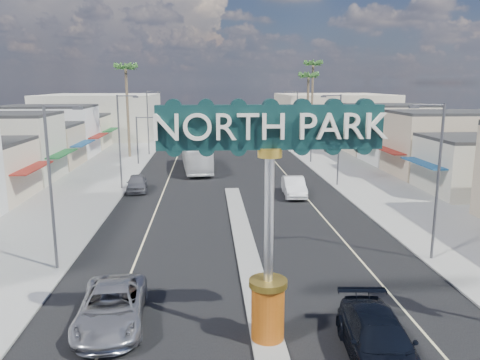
{
  "coord_description": "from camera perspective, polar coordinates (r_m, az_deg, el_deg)",
  "views": [
    {
      "loc": [
        -2.27,
        -14.78,
        10.07
      ],
      "look_at": [
        -0.33,
        12.91,
        4.3
      ],
      "focal_mm": 35.0,
      "sensor_mm": 36.0,
      "label": 1
    }
  ],
  "objects": [
    {
      "name": "suv_right",
      "position": [
        18.73,
        16.59,
        -18.29
      ],
      "size": [
        2.86,
        6.03,
        1.7
      ],
      "primitive_type": "imported",
      "rotation": [
        0.0,
        0.0,
        -0.08
      ],
      "color": "black",
      "rests_on": "ground"
    },
    {
      "name": "backdrop_far_right",
      "position": [
        93.2,
        11.2,
        7.79
      ],
      "size": [
        20.0,
        20.0,
        8.0
      ],
      "primitive_type": "cube",
      "color": "beige",
      "rests_on": "ground"
    },
    {
      "name": "road",
      "position": [
        45.95,
        -1.08,
        -0.91
      ],
      "size": [
        20.0,
        120.0,
        0.01
      ],
      "primitive_type": "cube",
      "color": "black",
      "rests_on": "ground"
    },
    {
      "name": "streetlight_l_mid",
      "position": [
        45.79,
        -14.31,
        5.1
      ],
      "size": [
        2.03,
        0.22,
        9.0
      ],
      "color": "#47474C",
      "rests_on": "ground"
    },
    {
      "name": "storefront_row_left",
      "position": [
        62.14,
        -24.52,
        4.15
      ],
      "size": [
        12.0,
        42.0,
        6.0
      ],
      "primitive_type": "cube",
      "color": "beige",
      "rests_on": "ground"
    },
    {
      "name": "car_parked_left",
      "position": [
        45.31,
        -12.46,
        -0.37
      ],
      "size": [
        2.28,
        4.73,
        1.56
      ],
      "primitive_type": "imported",
      "rotation": [
        0.0,
        0.0,
        0.1
      ],
      "color": "slate",
      "rests_on": "ground"
    },
    {
      "name": "gateway_sign",
      "position": [
        17.41,
        3.59,
        -2.05
      ],
      "size": [
        8.2,
        1.5,
        9.15
      ],
      "color": "#B94B0E",
      "rests_on": "median_island"
    },
    {
      "name": "palm_left_far",
      "position": [
        65.68,
        -13.75,
        12.66
      ],
      "size": [
        2.6,
        2.6,
        13.1
      ],
      "color": "brown",
      "rests_on": "ground"
    },
    {
      "name": "traffic_signal_left",
      "position": [
        59.47,
        -10.73,
        5.94
      ],
      "size": [
        5.09,
        0.45,
        6.0
      ],
      "color": "#47474C",
      "rests_on": "ground"
    },
    {
      "name": "car_parked_right",
      "position": [
        42.66,
        6.58,
        -0.81
      ],
      "size": [
        2.1,
        5.31,
        1.72
      ],
      "primitive_type": "imported",
      "rotation": [
        0.0,
        0.0,
        -0.05
      ],
      "color": "white",
      "rests_on": "ground"
    },
    {
      "name": "sidewalk_right",
      "position": [
        48.69,
        15.61,
        -0.56
      ],
      "size": [
        8.0,
        120.0,
        0.12
      ],
      "primitive_type": "cube",
      "color": "gray",
      "rests_on": "ground"
    },
    {
      "name": "ground",
      "position": [
        45.96,
        -1.08,
        -0.92
      ],
      "size": [
        160.0,
        160.0,
        0.0
      ],
      "primitive_type": "plane",
      "color": "gray",
      "rests_on": "ground"
    },
    {
      "name": "streetlight_l_far",
      "position": [
        67.46,
        -11.04,
        7.27
      ],
      "size": [
        2.03,
        0.22,
        9.0
      ],
      "color": "#47474C",
      "rests_on": "ground"
    },
    {
      "name": "city_bus",
      "position": [
        55.29,
        -5.32,
        2.97
      ],
      "size": [
        3.92,
        12.36,
        3.39
      ],
      "primitive_type": "imported",
      "rotation": [
        0.0,
        0.0,
        0.09
      ],
      "color": "silver",
      "rests_on": "ground"
    },
    {
      "name": "storefront_row_right",
      "position": [
        63.86,
        20.38,
        4.65
      ],
      "size": [
        12.0,
        42.0,
        6.0
      ],
      "primitive_type": "cube",
      "color": "#B7B29E",
      "rests_on": "ground"
    },
    {
      "name": "backdrop_far_left",
      "position": [
        92.12,
        -16.51,
        7.48
      ],
      "size": [
        20.0,
        20.0,
        8.0
      ],
      "primitive_type": "cube",
      "color": "#B7B29E",
      "rests_on": "ground"
    },
    {
      "name": "suv_left",
      "position": [
        21.13,
        -15.41,
        -14.69
      ],
      "size": [
        3.09,
        6.02,
        1.63
      ],
      "primitive_type": "imported",
      "rotation": [
        0.0,
        0.0,
        0.07
      ],
      "color": "#A5A5AA",
      "rests_on": "ground"
    },
    {
      "name": "median_island",
      "position": [
        30.55,
        0.47,
        -7.35
      ],
      "size": [
        1.3,
        30.0,
        0.16
      ],
      "primitive_type": "cube",
      "color": "gray",
      "rests_on": "ground"
    },
    {
      "name": "streetlight_r_near",
      "position": [
        28.29,
        22.74,
        0.63
      ],
      "size": [
        2.03,
        0.22,
        9.0
      ],
      "color": "#47474C",
      "rests_on": "ground"
    },
    {
      "name": "palm_right_mid",
      "position": [
        72.41,
        8.35,
        12.04
      ],
      "size": [
        2.6,
        2.6,
        12.1
      ],
      "color": "brown",
      "rests_on": "ground"
    },
    {
      "name": "streetlight_r_mid",
      "position": [
        46.82,
        11.81,
        5.36
      ],
      "size": [
        2.03,
        0.22,
        9.0
      ],
      "color": "#47474C",
      "rests_on": "ground"
    },
    {
      "name": "streetlight_r_far",
      "position": [
        68.16,
        6.8,
        7.45
      ],
      "size": [
        2.03,
        0.22,
        9.0
      ],
      "color": "#47474C",
      "rests_on": "ground"
    },
    {
      "name": "sidewalk_left",
      "position": [
        47.36,
        -18.25,
        -1.06
      ],
      "size": [
        8.0,
        120.0,
        0.12
      ],
      "primitive_type": "cube",
      "color": "gray",
      "rests_on": "ground"
    },
    {
      "name": "traffic_signal_right",
      "position": [
        60.16,
        7.03,
        6.12
      ],
      "size": [
        5.09,
        0.45,
        6.0
      ],
      "color": "#47474C",
      "rests_on": "ground"
    },
    {
      "name": "streetlight_l_near",
      "position": [
        26.57,
        -21.82,
        0.03
      ],
      "size": [
        2.03,
        0.22,
        9.0
      ],
      "color": "#47474C",
      "rests_on": "ground"
    },
    {
      "name": "palm_right_far",
      "position": [
        78.73,
        8.9,
        13.29
      ],
      "size": [
        2.6,
        2.6,
        14.1
      ],
      "color": "brown",
      "rests_on": "ground"
    }
  ]
}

